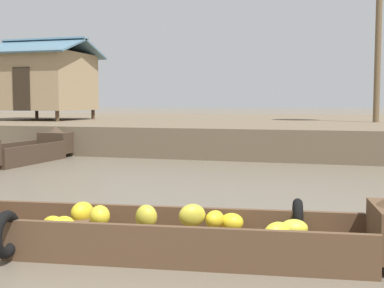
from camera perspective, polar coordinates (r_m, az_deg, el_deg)
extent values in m
plane|color=#665B4C|center=(11.24, 4.20, -4.27)|extent=(300.00, 300.00, 0.00)
cube|color=brown|center=(24.92, 10.96, 1.66)|extent=(160.00, 20.00, 0.96)
cube|color=brown|center=(6.02, -3.52, -11.57)|extent=(4.74, 1.61, 0.12)
cube|color=brown|center=(6.42, -2.52, -8.42)|extent=(4.63, 0.63, 0.34)
cube|color=brown|center=(5.49, -4.72, -10.69)|extent=(4.63, 0.63, 0.34)
cube|color=brown|center=(6.25, -12.54, -8.74)|extent=(0.31, 0.98, 0.05)
torus|color=black|center=(6.40, 11.64, -8.25)|extent=(0.18, 0.53, 0.52)
torus|color=black|center=(5.95, -19.94, -9.43)|extent=(0.18, 0.53, 0.52)
ellipsoid|color=yellow|center=(6.02, -15.12, -8.93)|extent=(0.33, 0.23, 0.26)
ellipsoid|color=yellow|center=(5.53, 9.43, -9.81)|extent=(0.38, 0.40, 0.25)
ellipsoid|color=yellow|center=(6.00, 11.23, -9.19)|extent=(0.40, 0.37, 0.21)
ellipsoid|color=gold|center=(5.93, -5.10, -8.04)|extent=(0.28, 0.26, 0.27)
ellipsoid|color=yellow|center=(6.07, -14.04, -8.72)|extent=(0.35, 0.36, 0.20)
ellipsoid|color=yellow|center=(6.49, -12.09, -7.45)|extent=(0.31, 0.37, 0.26)
ellipsoid|color=gold|center=(5.88, 0.01, -7.95)|extent=(0.37, 0.35, 0.26)
ellipsoid|color=yellow|center=(6.09, 4.42, -8.66)|extent=(0.33, 0.31, 0.22)
ellipsoid|color=yellow|center=(5.96, 2.53, -8.35)|extent=(0.26, 0.32, 0.20)
ellipsoid|color=yellow|center=(6.11, -10.22, -7.88)|extent=(0.29, 0.32, 0.25)
cube|color=#3D2D21|center=(15.56, -18.41, -1.79)|extent=(1.19, 2.97, 0.12)
cube|color=#3D2D21|center=(15.85, -19.98, -0.72)|extent=(0.14, 2.95, 0.43)
cube|color=#3D2D21|center=(15.23, -16.83, -0.84)|extent=(0.14, 2.95, 0.43)
cube|color=#3D2D21|center=(17.00, -14.91, 0.14)|extent=(0.97, 0.66, 0.66)
cone|color=#3D2D21|center=(16.98, -14.94, 1.58)|extent=(0.57, 0.57, 0.20)
cube|color=#3D2D21|center=(15.03, -19.84, -0.91)|extent=(1.02, 0.22, 0.05)
cylinder|color=#4C3826|center=(21.87, -14.74, 3.01)|extent=(0.16, 0.16, 0.44)
cylinder|color=#4C3826|center=(26.18, -16.86, 3.21)|extent=(0.16, 0.16, 0.44)
cylinder|color=#4C3826|center=(24.65, -10.93, 3.25)|extent=(0.16, 0.16, 0.44)
cube|color=#9E8460|center=(24.03, -15.97, 6.65)|extent=(3.44, 3.57, 2.52)
cube|color=#2D2319|center=(22.51, -18.42, 5.82)|extent=(0.80, 0.04, 1.80)
cube|color=slate|center=(23.39, -17.24, 10.39)|extent=(4.14, 2.29, 0.83)
cube|color=slate|center=(24.89, -14.94, 10.08)|extent=(4.14, 2.29, 0.83)
cylinder|color=brown|center=(21.69, 19.97, 10.78)|extent=(0.24, 0.24, 6.41)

